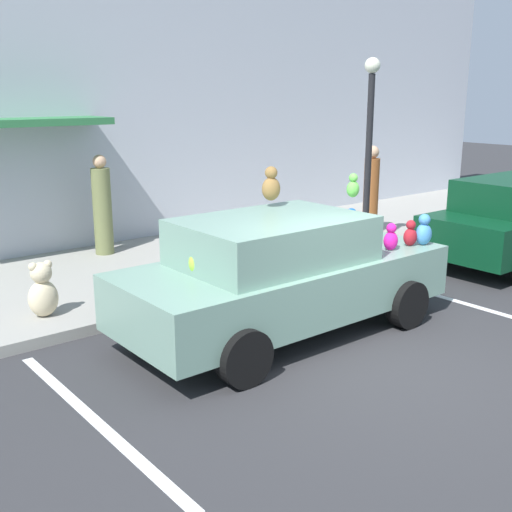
{
  "coord_description": "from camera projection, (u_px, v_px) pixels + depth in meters",
  "views": [
    {
      "loc": [
        -5.25,
        -4.18,
        3.03
      ],
      "look_at": [
        -0.14,
        2.15,
        0.9
      ],
      "focal_mm": 43.94,
      "sensor_mm": 36.0,
      "label": 1
    }
  ],
  "objects": [
    {
      "name": "storefront_building",
      "position": [
        92.0,
        83.0,
        11.66
      ],
      "size": [
        24.0,
        1.25,
        6.4
      ],
      "color": "#B2B7C1",
      "rests_on": "ground"
    },
    {
      "name": "pedestrian_near_shopfront",
      "position": [
        371.0,
        193.0,
        12.89
      ],
      "size": [
        0.31,
        0.31,
        1.84
      ],
      "color": "brown",
      "rests_on": "sidewalk"
    },
    {
      "name": "parking_stripe_rear",
      "position": [
        94.0,
        419.0,
        5.99
      ],
      "size": [
        0.12,
        3.6,
        0.01
      ],
      "primitive_type": "cube",
      "color": "silver",
      "rests_on": "ground"
    },
    {
      "name": "street_lamp_post",
      "position": [
        369.0,
        133.0,
        11.35
      ],
      "size": [
        0.28,
        0.28,
        3.48
      ],
      "color": "black",
      "rests_on": "sidewalk"
    },
    {
      "name": "parking_stripe_front",
      "position": [
        448.0,
        298.0,
        9.49
      ],
      "size": [
        0.12,
        3.6,
        0.01
      ],
      "primitive_type": "cube",
      "color": "silver",
      "rests_on": "ground"
    },
    {
      "name": "ground_plane",
      "position": [
        384.0,
        368.0,
        7.11
      ],
      "size": [
        60.0,
        60.0,
        0.0
      ],
      "primitive_type": "plane",
      "color": "#2D2D30"
    },
    {
      "name": "teddy_bear_on_sidewalk",
      "position": [
        43.0,
        291.0,
        8.23
      ],
      "size": [
        0.39,
        0.33,
        0.75
      ],
      "color": "beige",
      "rests_on": "sidewalk"
    },
    {
      "name": "sidewalk",
      "position": [
        159.0,
        268.0,
        10.85
      ],
      "size": [
        24.0,
        4.0,
        0.15
      ],
      "primitive_type": "cube",
      "color": "gray",
      "rests_on": "ground"
    },
    {
      "name": "plush_covered_car",
      "position": [
        283.0,
        273.0,
        7.96
      ],
      "size": [
        4.41,
        2.0,
        2.09
      ],
      "color": "gray",
      "rests_on": "ground"
    },
    {
      "name": "pedestrian_walking_past",
      "position": [
        102.0,
        208.0,
        11.34
      ],
      "size": [
        0.34,
        0.34,
        1.81
      ],
      "color": "olive",
      "rests_on": "sidewalk"
    }
  ]
}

